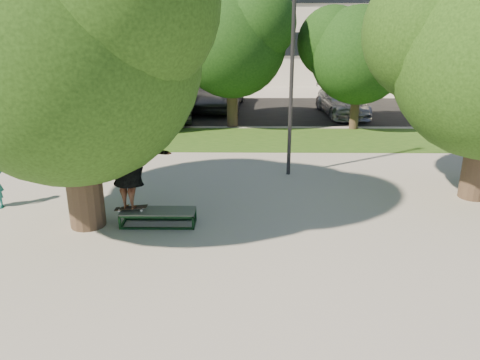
{
  "coord_description": "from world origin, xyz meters",
  "views": [
    {
      "loc": [
        -0.38,
        -9.35,
        4.8
      ],
      "look_at": [
        -0.5,
        0.6,
        1.32
      ],
      "focal_mm": 35.0,
      "sensor_mm": 36.0,
      "label": 1
    }
  ],
  "objects_px": {
    "car_silver_a": "(118,99)",
    "car_grey": "(216,93)",
    "lamppost": "(292,75)",
    "car_silver_b": "(342,102)",
    "grind_box": "(158,217)",
    "car_dark": "(171,103)",
    "tree_left": "(64,36)"
  },
  "relations": [
    {
      "from": "tree_left",
      "to": "car_dark",
      "type": "distance_m",
      "value": 12.92
    },
    {
      "from": "tree_left",
      "to": "lamppost",
      "type": "relative_size",
      "value": 1.16
    },
    {
      "from": "lamppost",
      "to": "grind_box",
      "type": "height_order",
      "value": "lamppost"
    },
    {
      "from": "lamppost",
      "to": "car_silver_a",
      "type": "height_order",
      "value": "lamppost"
    },
    {
      "from": "car_grey",
      "to": "car_silver_b",
      "type": "distance_m",
      "value": 6.81
    },
    {
      "from": "car_silver_b",
      "to": "car_grey",
      "type": "bearing_deg",
      "value": 159.27
    },
    {
      "from": "car_silver_a",
      "to": "car_dark",
      "type": "distance_m",
      "value": 3.69
    },
    {
      "from": "lamppost",
      "to": "car_dark",
      "type": "bearing_deg",
      "value": 120.8
    },
    {
      "from": "car_grey",
      "to": "tree_left",
      "type": "bearing_deg",
      "value": -95.25
    },
    {
      "from": "grind_box",
      "to": "lamppost",
      "type": "bearing_deg",
      "value": 48.42
    },
    {
      "from": "grind_box",
      "to": "car_dark",
      "type": "relative_size",
      "value": 0.37
    },
    {
      "from": "car_dark",
      "to": "grind_box",
      "type": "bearing_deg",
      "value": -93.35
    },
    {
      "from": "car_silver_a",
      "to": "car_dark",
      "type": "bearing_deg",
      "value": -41.93
    },
    {
      "from": "tree_left",
      "to": "car_dark",
      "type": "height_order",
      "value": "tree_left"
    },
    {
      "from": "tree_left",
      "to": "lamppost",
      "type": "height_order",
      "value": "tree_left"
    },
    {
      "from": "car_silver_a",
      "to": "car_silver_b",
      "type": "xyz_separation_m",
      "value": [
        11.74,
        -0.79,
        0.04
      ]
    },
    {
      "from": "lamppost",
      "to": "car_grey",
      "type": "xyz_separation_m",
      "value": [
        -3.0,
        11.5,
        -2.33
      ]
    },
    {
      "from": "car_dark",
      "to": "car_silver_b",
      "type": "relative_size",
      "value": 1.02
    },
    {
      "from": "car_grey",
      "to": "lamppost",
      "type": "bearing_deg",
      "value": -72.16
    },
    {
      "from": "tree_left",
      "to": "car_silver_b",
      "type": "bearing_deg",
      "value": 56.94
    },
    {
      "from": "lamppost",
      "to": "car_silver_b",
      "type": "height_order",
      "value": "lamppost"
    },
    {
      "from": "lamppost",
      "to": "grind_box",
      "type": "relative_size",
      "value": 3.39
    },
    {
      "from": "car_silver_a",
      "to": "car_grey",
      "type": "distance_m",
      "value": 5.28
    },
    {
      "from": "car_silver_a",
      "to": "car_grey",
      "type": "xyz_separation_m",
      "value": [
        5.17,
        1.02,
        0.17
      ]
    },
    {
      "from": "lamppost",
      "to": "car_grey",
      "type": "bearing_deg",
      "value": 104.62
    },
    {
      "from": "grind_box",
      "to": "car_silver_a",
      "type": "height_order",
      "value": "car_silver_a"
    },
    {
      "from": "lamppost",
      "to": "car_silver_b",
      "type": "bearing_deg",
      "value": 69.83
    },
    {
      "from": "lamppost",
      "to": "car_silver_b",
      "type": "relative_size",
      "value": 1.29
    },
    {
      "from": "car_dark",
      "to": "car_grey",
      "type": "bearing_deg",
      "value": 44.92
    },
    {
      "from": "tree_left",
      "to": "grind_box",
      "type": "distance_m",
      "value": 4.6
    },
    {
      "from": "lamppost",
      "to": "car_silver_b",
      "type": "xyz_separation_m",
      "value": [
        3.56,
        9.7,
        -2.46
      ]
    },
    {
      "from": "car_dark",
      "to": "car_silver_b",
      "type": "distance_m",
      "value": 8.71
    }
  ]
}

